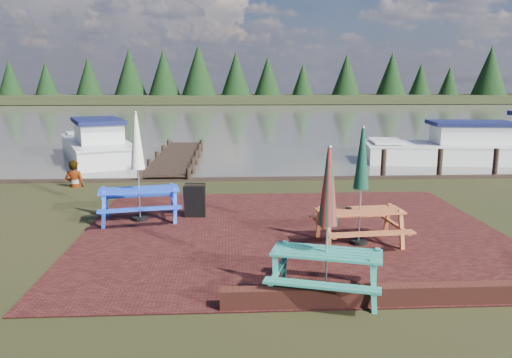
{
  "coord_description": "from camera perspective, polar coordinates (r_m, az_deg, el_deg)",
  "views": [
    {
      "loc": [
        -1.34,
        -9.31,
        3.24
      ],
      "look_at": [
        -0.73,
        1.98,
        1.0
      ],
      "focal_mm": 35.0,
      "sensor_mm": 36.0,
      "label": 1
    }
  ],
  "objects": [
    {
      "name": "chalkboard",
      "position": [
        12.0,
        -7.01,
        -2.47
      ],
      "size": [
        0.51,
        0.5,
        0.81
      ],
      "rotation": [
        0.0,
        0.0,
        -0.06
      ],
      "color": "black",
      "rests_on": "ground"
    },
    {
      "name": "ground",
      "position": [
        9.95,
        4.87,
        -7.84
      ],
      "size": [
        120.0,
        120.0,
        0.0
      ],
      "primitive_type": "plane",
      "color": "black",
      "rests_on": "ground"
    },
    {
      "name": "jetty",
      "position": [
        20.93,
        -8.98,
        2.49
      ],
      "size": [
        1.76,
        9.08,
        1.0
      ],
      "color": "black",
      "rests_on": "ground"
    },
    {
      "name": "picnic_table_teal",
      "position": [
        7.66,
        8.1,
        -7.48
      ],
      "size": [
        2.01,
        1.89,
        2.29
      ],
      "rotation": [
        0.0,
        0.0,
        -0.3
      ],
      "color": "teal",
      "rests_on": "ground"
    },
    {
      "name": "far_treeline",
      "position": [
        75.32,
        -2.1,
        11.24
      ],
      "size": [
        120.0,
        10.0,
        8.1
      ],
      "color": "black",
      "rests_on": "ground"
    },
    {
      "name": "paving",
      "position": [
        10.89,
        4.15,
        -6.08
      ],
      "size": [
        9.0,
        7.5,
        0.02
      ],
      "primitive_type": "cube",
      "color": "#331110",
      "rests_on": "ground"
    },
    {
      "name": "boat_jetty",
      "position": [
        22.97,
        -17.72,
        3.59
      ],
      "size": [
        4.84,
        7.34,
        2.02
      ],
      "rotation": [
        0.0,
        0.0,
        0.39
      ],
      "color": "silver",
      "rests_on": "ground"
    },
    {
      "name": "brick_wall",
      "position": [
        8.32,
        22.42,
        -11.49
      ],
      "size": [
        6.21,
        1.79,
        0.3
      ],
      "color": "#4C1E16",
      "rests_on": "ground"
    },
    {
      "name": "water",
      "position": [
        46.44,
        -1.43,
        7.21
      ],
      "size": [
        120.0,
        60.0,
        0.02
      ],
      "primitive_type": "cube",
      "color": "#44433A",
      "rests_on": "ground"
    },
    {
      "name": "boat_near",
      "position": [
        22.7,
        21.58,
        3.18
      ],
      "size": [
        7.33,
        3.26,
        1.92
      ],
      "rotation": [
        0.0,
        0.0,
        1.45
      ],
      "color": "silver",
      "rests_on": "ground"
    },
    {
      "name": "picnic_table_red",
      "position": [
        10.09,
        11.81,
        -2.88
      ],
      "size": [
        1.83,
        1.66,
        2.35
      ],
      "rotation": [
        0.0,
        0.0,
        0.09
      ],
      "color": "#B3572D",
      "rests_on": "ground"
    },
    {
      "name": "picnic_table_blue",
      "position": [
        11.85,
        -13.25,
        -0.55
      ],
      "size": [
        2.08,
        1.92,
        2.52
      ],
      "rotation": [
        0.0,
        0.0,
        0.18
      ],
      "color": "blue",
      "rests_on": "ground"
    },
    {
      "name": "person",
      "position": [
        16.28,
        -20.16,
        1.99
      ],
      "size": [
        0.64,
        0.45,
        1.65
      ],
      "primitive_type": "imported",
      "rotation": [
        0.0,
        0.0,
        3.04
      ],
      "color": "gray",
      "rests_on": "ground"
    }
  ]
}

